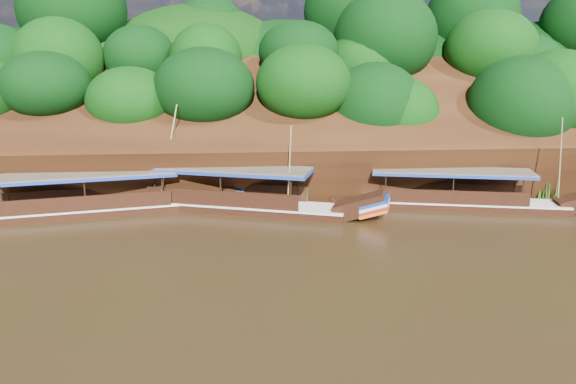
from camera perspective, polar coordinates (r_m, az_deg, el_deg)
The scene contains 6 objects.
ground at distance 27.62m, azimuth -0.83°, elevation -6.36°, with size 160.00×160.00×0.00m, color black.
riverbank at distance 49.24m, azimuth -2.65°, elevation 4.75°, with size 120.00×30.06×19.40m.
boat_0 at distance 37.67m, azimuth 18.48°, elevation -0.75°, with size 15.13×5.26×6.45m.
boat_1 at distance 34.99m, azimuth -3.65°, elevation -1.01°, with size 15.78×7.19×6.12m.
boat_2 at distance 36.43m, azimuth -17.09°, elevation -1.08°, with size 16.39×5.44×7.00m.
reeds at distance 36.50m, azimuth -7.41°, elevation 0.04°, with size 48.54×2.27×2.29m.
Camera 1 is at (-1.73, -25.91, 9.40)m, focal length 35.00 mm.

